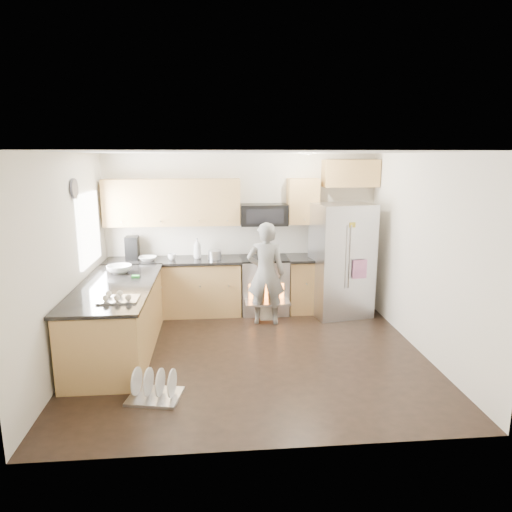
{
  "coord_description": "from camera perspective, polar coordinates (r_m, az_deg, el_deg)",
  "views": [
    {
      "loc": [
        -0.44,
        -5.57,
        2.55
      ],
      "look_at": [
        0.11,
        0.5,
        1.22
      ],
      "focal_mm": 32.0,
      "sensor_mm": 36.0,
      "label": 1
    }
  ],
  "objects": [
    {
      "name": "dish_rack",
      "position": [
        5.23,
        -12.55,
        -16.05
      ],
      "size": [
        0.62,
        0.54,
        0.34
      ],
      "rotation": [
        0.0,
        0.0,
        -0.2
      ],
      "color": "#B7B7BC",
      "rests_on": "ground"
    },
    {
      "name": "peninsula",
      "position": [
        6.32,
        -16.92,
        -7.49
      ],
      "size": [
        0.96,
        2.36,
        1.03
      ],
      "color": "#A78143",
      "rests_on": "ground"
    },
    {
      "name": "ground",
      "position": [
        6.14,
        -0.57,
        -12.19
      ],
      "size": [
        4.5,
        4.5,
        0.0
      ],
      "primitive_type": "plane",
      "color": "black",
      "rests_on": "ground"
    },
    {
      "name": "stove_range",
      "position": [
        7.54,
        1.04,
        -2.04
      ],
      "size": [
        0.76,
        0.97,
        1.79
      ],
      "color": "#B7B7BC",
      "rests_on": "ground"
    },
    {
      "name": "room_shell",
      "position": [
        5.67,
        -0.99,
        3.45
      ],
      "size": [
        4.54,
        4.04,
        2.62
      ],
      "color": "silver",
      "rests_on": "ground"
    },
    {
      "name": "back_cabinet_run",
      "position": [
        7.49,
        -6.15,
        0.05
      ],
      "size": [
        4.45,
        0.64,
        2.5
      ],
      "color": "#A78143",
      "rests_on": "ground"
    },
    {
      "name": "refrigerator",
      "position": [
        7.49,
        10.62,
        -0.51
      ],
      "size": [
        1.0,
        0.84,
        1.82
      ],
      "rotation": [
        0.0,
        0.0,
        0.17
      ],
      "color": "#B7B7BC",
      "rests_on": "ground"
    },
    {
      "name": "person",
      "position": [
        6.98,
        1.22,
        -2.21
      ],
      "size": [
        0.62,
        0.45,
        1.59
      ],
      "primitive_type": "imported",
      "rotation": [
        0.0,
        0.0,
        3.01
      ],
      "color": "gray",
      "rests_on": "ground"
    }
  ]
}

